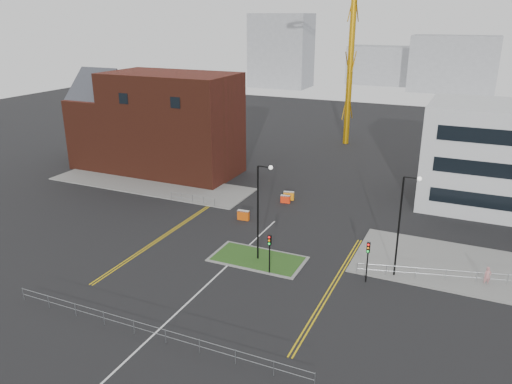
# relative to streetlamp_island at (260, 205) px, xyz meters

# --- Properties ---
(ground) EXTENTS (200.00, 200.00, 0.00)m
(ground) POSITION_rel_streetlamp_island_xyz_m (-2.22, -8.00, -5.41)
(ground) COLOR black
(ground) RESTS_ON ground
(pavement_left) EXTENTS (28.00, 8.00, 0.12)m
(pavement_left) POSITION_rel_streetlamp_island_xyz_m (-22.22, 14.00, -5.35)
(pavement_left) COLOR slate
(pavement_left) RESTS_ON ground
(pavement_right) EXTENTS (24.00, 10.00, 0.12)m
(pavement_right) POSITION_rel_streetlamp_island_xyz_m (19.78, 6.00, -5.35)
(pavement_right) COLOR slate
(pavement_right) RESTS_ON ground
(island_kerb) EXTENTS (8.60, 4.60, 0.08)m
(island_kerb) POSITION_rel_streetlamp_island_xyz_m (-0.22, 0.00, -5.37)
(island_kerb) COLOR slate
(island_kerb) RESTS_ON ground
(grass_island) EXTENTS (8.00, 4.00, 0.12)m
(grass_island) POSITION_rel_streetlamp_island_xyz_m (-0.22, 0.00, -5.35)
(grass_island) COLOR #204818
(grass_island) RESTS_ON ground
(brick_building) EXTENTS (24.20, 10.07, 14.24)m
(brick_building) POSITION_rel_streetlamp_island_xyz_m (-25.19, 20.00, 1.44)
(brick_building) COLOR #4C1F13
(brick_building) RESTS_ON ground
(streetlamp_island) EXTENTS (1.46, 0.36, 9.18)m
(streetlamp_island) POSITION_rel_streetlamp_island_xyz_m (0.00, 0.00, 0.00)
(streetlamp_island) COLOR black
(streetlamp_island) RESTS_ON ground
(streetlamp_right_near) EXTENTS (1.46, 0.36, 9.18)m
(streetlamp_right_near) POSITION_rel_streetlamp_island_xyz_m (12.00, 2.00, 0.00)
(streetlamp_right_near) COLOR black
(streetlamp_right_near) RESTS_ON ground
(traffic_light_island) EXTENTS (0.28, 0.33, 3.65)m
(traffic_light_island) POSITION_rel_streetlamp_island_xyz_m (1.78, -2.02, -2.85)
(traffic_light_island) COLOR black
(traffic_light_island) RESTS_ON ground
(traffic_light_right) EXTENTS (0.28, 0.33, 3.65)m
(traffic_light_right) POSITION_rel_streetlamp_island_xyz_m (9.78, -0.02, -2.85)
(traffic_light_right) COLOR black
(traffic_light_right) RESTS_ON ground
(railing_front) EXTENTS (24.05, 0.05, 1.10)m
(railing_front) POSITION_rel_streetlamp_island_xyz_m (-2.22, -14.00, -4.63)
(railing_front) COLOR gray
(railing_front) RESTS_ON ground
(railing_left) EXTENTS (6.05, 0.05, 1.10)m
(railing_left) POSITION_rel_streetlamp_island_xyz_m (-13.22, 10.00, -4.67)
(railing_left) COLOR gray
(railing_left) RESTS_ON ground
(railing_right) EXTENTS (19.05, 5.05, 1.10)m
(railing_right) POSITION_rel_streetlamp_island_xyz_m (18.28, 3.50, -4.63)
(railing_right) COLOR gray
(railing_right) RESTS_ON ground
(centre_line) EXTENTS (0.15, 30.00, 0.01)m
(centre_line) POSITION_rel_streetlamp_island_xyz_m (-2.22, -6.00, -5.41)
(centre_line) COLOR silver
(centre_line) RESTS_ON ground
(yellow_left_a) EXTENTS (0.12, 24.00, 0.01)m
(yellow_left_a) POSITION_rel_streetlamp_island_xyz_m (-11.22, 2.00, -5.41)
(yellow_left_a) COLOR gold
(yellow_left_a) RESTS_ON ground
(yellow_left_b) EXTENTS (0.12, 24.00, 0.01)m
(yellow_left_b) POSITION_rel_streetlamp_island_xyz_m (-10.92, 2.00, -5.41)
(yellow_left_b) COLOR gold
(yellow_left_b) RESTS_ON ground
(yellow_right_a) EXTENTS (0.12, 20.00, 0.01)m
(yellow_right_a) POSITION_rel_streetlamp_island_xyz_m (7.28, -2.00, -5.41)
(yellow_right_a) COLOR gold
(yellow_right_a) RESTS_ON ground
(yellow_right_b) EXTENTS (0.12, 20.00, 0.01)m
(yellow_right_b) POSITION_rel_streetlamp_island_xyz_m (7.58, -2.00, -5.41)
(yellow_right_b) COLOR gold
(yellow_right_b) RESTS_ON ground
(skyline_a) EXTENTS (18.00, 12.00, 22.00)m
(skyline_a) POSITION_rel_streetlamp_island_xyz_m (-42.22, 112.00, 5.59)
(skyline_a) COLOR gray
(skyline_a) RESTS_ON ground
(skyline_b) EXTENTS (24.00, 12.00, 16.00)m
(skyline_b) POSITION_rel_streetlamp_island_xyz_m (7.78, 122.00, 2.59)
(skyline_b) COLOR gray
(skyline_b) RESTS_ON ground
(skyline_d) EXTENTS (30.00, 12.00, 12.00)m
(skyline_d) POSITION_rel_streetlamp_island_xyz_m (-10.22, 132.00, 0.59)
(skyline_d) COLOR gray
(skyline_d) RESTS_ON ground
(pedestrian) EXTENTS (0.71, 0.61, 1.66)m
(pedestrian) POSITION_rel_streetlamp_island_xyz_m (19.08, 3.61, -4.58)
(pedestrian) COLOR tan
(pedestrian) RESTS_ON ground
(barrier_left) EXTENTS (1.32, 0.69, 1.06)m
(barrier_left) POSITION_rel_streetlamp_island_xyz_m (-3.22, 16.00, -4.84)
(barrier_left) COLOR orange
(barrier_left) RESTS_ON ground
(barrier_mid) EXTENTS (1.33, 0.52, 1.10)m
(barrier_mid) POSITION_rel_streetlamp_island_xyz_m (-5.53, 8.00, -4.82)
(barrier_mid) COLOR #D14F0B
(barrier_mid) RESTS_ON ground
(barrier_right) EXTENTS (1.17, 0.52, 0.95)m
(barrier_right) POSITION_rel_streetlamp_island_xyz_m (-3.22, 14.86, -4.90)
(barrier_right) COLOR #FB300D
(barrier_right) RESTS_ON ground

